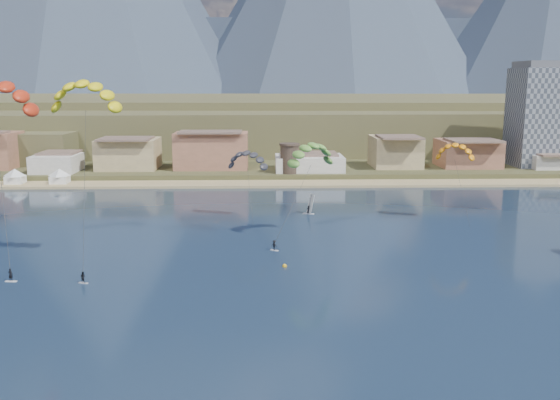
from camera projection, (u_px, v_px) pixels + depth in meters
name	position (u px, v px, depth m)	size (l,w,h in m)	color
ground	(288.00, 349.00, 65.89)	(2400.00, 2400.00, 0.00)	black
beach	(272.00, 184.00, 169.88)	(2200.00, 12.00, 0.90)	tan
land	(265.00, 109.00, 615.48)	(2200.00, 900.00, 4.00)	brown
foothills	(315.00, 122.00, 292.93)	(940.00, 210.00, 18.00)	brown
town	(137.00, 150.00, 183.00)	(400.00, 24.00, 12.00)	silver
apartment_tower	(546.00, 115.00, 190.47)	(20.00, 16.00, 32.00)	gray
watchtower	(289.00, 158.00, 176.70)	(5.82, 5.82, 8.60)	#47382D
kitesurfer_yellow	(85.00, 92.00, 90.68)	(11.49, 12.04, 29.33)	silver
kitesurfer_green	(311.00, 151.00, 109.89)	(12.58, 13.84, 19.33)	silver
distant_kite_dark	(247.00, 157.00, 126.94)	(9.55, 7.19, 15.96)	#262626
distant_kite_orange	(455.00, 149.00, 124.05)	(8.57, 7.04, 17.51)	#262626
windsurfer	(309.00, 208.00, 132.28)	(2.54, 2.76, 4.28)	silver
buoy	(285.00, 266.00, 94.84)	(0.71, 0.71, 0.71)	gold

